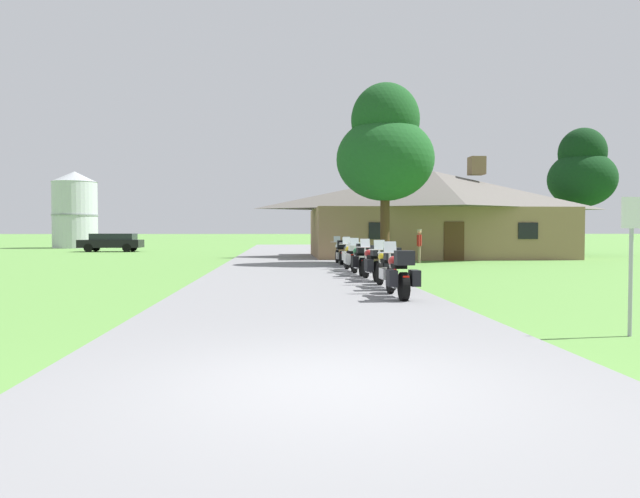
# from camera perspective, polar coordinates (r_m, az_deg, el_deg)

# --- Properties ---
(ground_plane) EXTENTS (500.00, 500.00, 0.00)m
(ground_plane) POSITION_cam_1_polar(r_m,az_deg,el_deg) (25.80, -2.78, -1.76)
(ground_plane) COLOR #56893D
(asphalt_driveway) EXTENTS (6.40, 80.00, 0.06)m
(asphalt_driveway) POSITION_cam_1_polar(r_m,az_deg,el_deg) (23.80, -2.68, -1.99)
(asphalt_driveway) COLOR slate
(asphalt_driveway) RESTS_ON ground
(motorcycle_red_nearest_to_camera) EXTENTS (0.73, 2.08, 1.30)m
(motorcycle_red_nearest_to_camera) POSITION_cam_1_polar(r_m,az_deg,el_deg) (13.29, 7.94, -2.55)
(motorcycle_red_nearest_to_camera) COLOR black
(motorcycle_red_nearest_to_camera) RESTS_ON asphalt_driveway
(motorcycle_yellow_second_in_row) EXTENTS (0.66, 2.08, 1.30)m
(motorcycle_yellow_second_in_row) POSITION_cam_1_polar(r_m,az_deg,el_deg) (15.62, 6.72, -1.85)
(motorcycle_yellow_second_in_row) COLOR black
(motorcycle_yellow_second_in_row) RESTS_ON asphalt_driveway
(motorcycle_red_third_in_row) EXTENTS (0.86, 2.08, 1.30)m
(motorcycle_red_third_in_row) POSITION_cam_1_polar(r_m,az_deg,el_deg) (17.87, 5.38, -1.42)
(motorcycle_red_third_in_row) COLOR black
(motorcycle_red_third_in_row) RESTS_ON asphalt_driveway
(motorcycle_green_fourth_in_row) EXTENTS (0.78, 2.08, 1.30)m
(motorcycle_green_fourth_in_row) POSITION_cam_1_polar(r_m,az_deg,el_deg) (19.96, 4.02, -1.07)
(motorcycle_green_fourth_in_row) COLOR black
(motorcycle_green_fourth_in_row) RESTS_ON asphalt_driveway
(motorcycle_yellow_fifth_in_row) EXTENTS (0.81, 2.08, 1.30)m
(motorcycle_yellow_fifth_in_row) POSITION_cam_1_polar(r_m,az_deg,el_deg) (22.06, 3.19, -0.79)
(motorcycle_yellow_fifth_in_row) COLOR black
(motorcycle_yellow_fifth_in_row) RESTS_ON asphalt_driveway
(motorcycle_blue_sixth_in_row) EXTENTS (0.72, 2.08, 1.30)m
(motorcycle_blue_sixth_in_row) POSITION_cam_1_polar(r_m,az_deg,el_deg) (24.44, 2.97, -0.53)
(motorcycle_blue_sixth_in_row) COLOR black
(motorcycle_blue_sixth_in_row) RESTS_ON asphalt_driveway
(motorcycle_white_farthest_in_row) EXTENTS (0.66, 2.08, 1.30)m
(motorcycle_white_farthest_in_row) POSITION_cam_1_polar(r_m,az_deg,el_deg) (26.59, 2.01, -0.31)
(motorcycle_white_farthest_in_row) COLOR black
(motorcycle_white_farthest_in_row) RESTS_ON asphalt_driveway
(stone_lodge) EXTENTS (15.56, 8.58, 6.15)m
(stone_lodge) POSITION_cam_1_polar(r_m,az_deg,el_deg) (35.41, 11.38, 3.56)
(stone_lodge) COLOR #896B4C
(stone_lodge) RESTS_ON ground
(bystander_red_shirt_near_lodge) EXTENTS (0.32, 0.53, 1.69)m
(bystander_red_shirt_near_lodge) POSITION_cam_1_polar(r_m,az_deg,el_deg) (28.86, 9.93, 0.49)
(bystander_red_shirt_near_lodge) COLOR #75664C
(bystander_red_shirt_near_lodge) RESTS_ON ground
(metal_signpost_roadside) EXTENTS (0.36, 0.06, 2.14)m
(metal_signpost_roadside) POSITION_cam_1_polar(r_m,az_deg,el_deg) (9.90, 28.80, 0.04)
(metal_signpost_roadside) COLOR #9EA0A5
(metal_signpost_roadside) RESTS_ON ground
(tree_right_of_lodge) EXTENTS (4.42, 4.42, 8.51)m
(tree_right_of_lodge) POSITION_cam_1_polar(r_m,az_deg,el_deg) (42.28, 24.82, 7.07)
(tree_right_of_lodge) COLOR #422D19
(tree_right_of_lodge) RESTS_ON ground
(tree_by_lodge_front) EXTENTS (4.62, 4.62, 8.58)m
(tree_by_lodge_front) POSITION_cam_1_polar(r_m,az_deg,el_deg) (27.42, 6.56, 10.05)
(tree_by_lodge_front) COLOR #422D19
(tree_by_lodge_front) RESTS_ON ground
(metal_silo_distant) EXTENTS (4.13, 4.13, 7.18)m
(metal_silo_distant) POSITION_cam_1_polar(r_m,az_deg,el_deg) (58.13, -23.39, 3.65)
(metal_silo_distant) COLOR #B2B7BC
(metal_silo_distant) RESTS_ON ground
(parked_black_suv_far_left) EXTENTS (4.62, 1.95, 1.40)m
(parked_black_suv_far_left) POSITION_cam_1_polar(r_m,az_deg,el_deg) (46.49, -20.17, 0.70)
(parked_black_suv_far_left) COLOR black
(parked_black_suv_far_left) RESTS_ON ground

